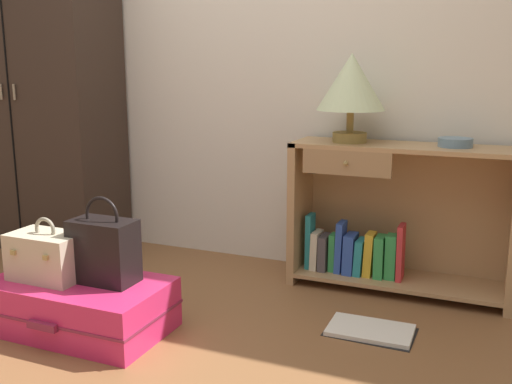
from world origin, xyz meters
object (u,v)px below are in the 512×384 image
wardrobe (37,90)px  bowl (455,142)px  bookshelf (391,220)px  table_lamp (351,84)px  bottle (15,289)px  open_book_on_floor (370,330)px  handbag (104,250)px  suitcase_large (80,305)px  train_case (47,256)px

wardrobe → bowl: 2.46m
wardrobe → bookshelf: wardrobe is taller
table_lamp → bookshelf: bearing=6.3°
bottle → open_book_on_floor: bottle is taller
wardrobe → handbag: 1.59m
bottle → open_book_on_floor: bearing=12.7°
table_lamp → open_book_on_floor: size_ratio=1.16×
table_lamp → bowl: size_ratio=2.73×
suitcase_large → open_book_on_floor: size_ratio=2.03×
bottle → open_book_on_floor: (1.62, 0.37, -0.07)m
table_lamp → open_book_on_floor: table_lamp is taller
bookshelf → handbag: bearing=-136.3°
open_book_on_floor → handbag: bearing=-158.5°
table_lamp → train_case: 1.63m
bookshelf → open_book_on_floor: bookshelf is taller
wardrobe → bookshelf: size_ratio=1.79×
train_case → bottle: size_ratio=1.80×
table_lamp → bottle: size_ratio=2.51×
bookshelf → table_lamp: (-0.22, -0.02, 0.68)m
table_lamp → open_book_on_floor: bearing=-64.9°
table_lamp → suitcase_large: bearing=-132.5°
table_lamp → suitcase_large: (-0.91, -1.00, -0.92)m
wardrobe → bookshelf: (2.17, 0.07, -0.62)m
suitcase_large → handbag: (0.11, 0.04, 0.25)m
wardrobe → bowl: wardrobe is taller
bowl → suitcase_large: size_ratio=0.21×
suitcase_large → bottle: (-0.46, 0.09, -0.03)m
handbag → open_book_on_floor: size_ratio=0.99×
bowl → wardrobe: bearing=-178.3°
bookshelf → bottle: 1.86m
bookshelf → suitcase_large: bookshelf is taller
suitcase_large → open_book_on_floor: (1.16, 0.46, -0.10)m
table_lamp → bottle: bearing=-146.6°
wardrobe → table_lamp: size_ratio=4.45×
table_lamp → suitcase_large: size_ratio=0.57×
train_case → bottle: bearing=160.2°
wardrobe → bookshelf: 2.26m
table_lamp → bowl: 0.57m
open_book_on_floor → train_case: bearing=-159.7°
train_case → bowl: bearing=34.0°
wardrobe → bottle: bearing=-56.0°
bowl → open_book_on_floor: size_ratio=0.43×
handbag → open_book_on_floor: (1.05, 0.41, -0.35)m
suitcase_large → handbag: size_ratio=2.06×
bowl → open_book_on_floor: bowl is taller
bowl → handbag: bearing=-143.1°
wardrobe → open_book_on_floor: size_ratio=5.17×
wardrobe → handbag: size_ratio=5.24×
suitcase_large → bookshelf: bearing=42.0°
table_lamp → handbag: bearing=-130.1°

